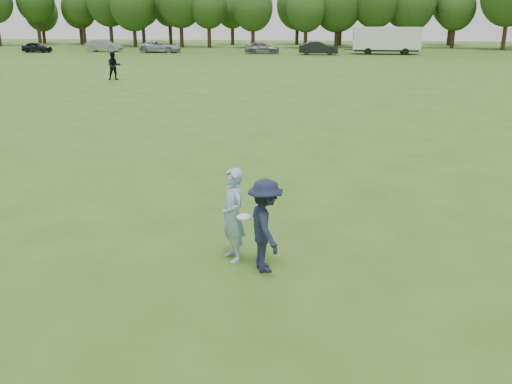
% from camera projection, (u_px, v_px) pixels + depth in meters
% --- Properties ---
extents(ground, '(200.00, 200.00, 0.00)m').
position_uv_depth(ground, '(207.00, 268.00, 10.00)').
color(ground, '#365517').
rests_on(ground, ground).
extents(thrower, '(0.72, 0.78, 1.79)m').
position_uv_depth(thrower, '(233.00, 215.00, 10.09)').
color(thrower, '#87ADD1').
rests_on(thrower, ground).
extents(defender, '(1.00, 1.27, 1.73)m').
position_uv_depth(defender, '(265.00, 226.00, 9.67)').
color(defender, '#171F34').
rests_on(defender, ground).
extents(player_far_a, '(1.22, 1.13, 2.00)m').
position_uv_depth(player_far_a, '(114.00, 66.00, 39.28)').
color(player_far_a, black).
rests_on(player_far_a, ground).
extents(car_a, '(3.93, 1.84, 1.30)m').
position_uv_depth(car_a, '(37.00, 47.00, 69.47)').
color(car_a, black).
rests_on(car_a, ground).
extents(car_b, '(4.74, 1.84, 1.54)m').
position_uv_depth(car_b, '(104.00, 46.00, 70.90)').
color(car_b, gray).
rests_on(car_b, ground).
extents(car_c, '(5.47, 2.78, 1.48)m').
position_uv_depth(car_c, '(161.00, 47.00, 69.24)').
color(car_c, '#A9AAAE').
rests_on(car_c, ground).
extents(car_e, '(4.43, 2.00, 1.48)m').
position_uv_depth(car_e, '(262.00, 48.00, 67.04)').
color(car_e, slate).
rests_on(car_e, ground).
extents(car_f, '(4.77, 1.77, 1.56)m').
position_uv_depth(car_f, '(319.00, 48.00, 65.12)').
color(car_f, black).
rests_on(car_f, ground).
extents(disc_in_play, '(0.30, 0.29, 0.06)m').
position_uv_depth(disc_in_play, '(244.00, 217.00, 9.82)').
color(disc_in_play, white).
rests_on(disc_in_play, ground).
extents(cargo_trailer, '(9.00, 2.75, 3.20)m').
position_uv_depth(cargo_trailer, '(386.00, 39.00, 65.73)').
color(cargo_trailer, white).
rests_on(cargo_trailer, ground).
extents(treeline, '(130.35, 18.39, 11.74)m').
position_uv_depth(treeline, '(338.00, 3.00, 80.19)').
color(treeline, '#332114').
rests_on(treeline, ground).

